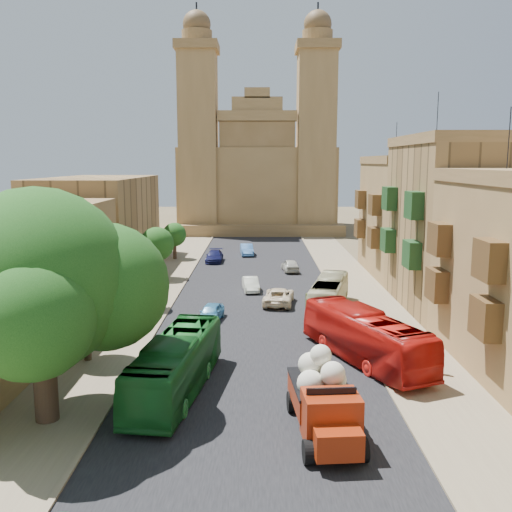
{
  "coord_description": "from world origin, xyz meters",
  "views": [
    {
      "loc": [
        0.18,
        -20.57,
        11.7
      ],
      "look_at": [
        0.0,
        26.0,
        4.0
      ],
      "focal_mm": 40.0,
      "sensor_mm": 36.0,
      "label": 1
    }
  ],
  "objects_px": {
    "ficus_tree": "(41,285)",
    "bus_green_north": "(176,365)",
    "car_blue_a": "(211,312)",
    "pedestrian_c": "(387,331)",
    "street_tree_b": "(130,264)",
    "street_tree_c": "(157,244)",
    "car_white_a": "(251,284)",
    "street_tree_d": "(174,235)",
    "car_cream": "(279,296)",
    "church": "(257,175)",
    "bus_red_east": "(365,337)",
    "red_truck": "(324,398)",
    "car_dkblue": "(214,256)",
    "car_blue_b": "(247,250)",
    "street_tree_a": "(85,299)",
    "olive_pickup": "(330,311)",
    "car_white_b": "(290,265)",
    "bus_cream_east": "(329,294)",
    "pedestrian_a": "(439,361)"
  },
  "relations": [
    {
      "from": "ficus_tree",
      "to": "bus_green_north",
      "type": "height_order",
      "value": "ficus_tree"
    },
    {
      "from": "car_blue_a",
      "to": "pedestrian_c",
      "type": "xyz_separation_m",
      "value": [
        11.9,
        -5.42,
        0.25
      ]
    },
    {
      "from": "street_tree_b",
      "to": "car_blue_a",
      "type": "xyz_separation_m",
      "value": [
        6.67,
        -3.44,
        -3.06
      ]
    },
    {
      "from": "street_tree_c",
      "to": "car_white_a",
      "type": "distance_m",
      "value": 11.35
    },
    {
      "from": "street_tree_d",
      "to": "car_cream",
      "type": "distance_m",
      "value": 25.49
    },
    {
      "from": "church",
      "to": "bus_red_east",
      "type": "height_order",
      "value": "church"
    },
    {
      "from": "red_truck",
      "to": "car_dkblue",
      "type": "distance_m",
      "value": 43.99
    },
    {
      "from": "bus_red_east",
      "to": "car_blue_b",
      "type": "xyz_separation_m",
      "value": [
        -7.77,
        39.03,
        -0.82
      ]
    },
    {
      "from": "car_blue_b",
      "to": "pedestrian_c",
      "type": "xyz_separation_m",
      "value": [
        9.84,
        -35.71,
        0.18
      ]
    },
    {
      "from": "street_tree_d",
      "to": "street_tree_c",
      "type": "bearing_deg",
      "value": -90.0
    },
    {
      "from": "street_tree_a",
      "to": "car_blue_b",
      "type": "bearing_deg",
      "value": 77.33
    },
    {
      "from": "olive_pickup",
      "to": "car_blue_b",
      "type": "height_order",
      "value": "olive_pickup"
    },
    {
      "from": "bus_green_north",
      "to": "car_blue_b",
      "type": "height_order",
      "value": "bus_green_north"
    },
    {
      "from": "car_white_b",
      "to": "street_tree_b",
      "type": "bearing_deg",
      "value": 43.75
    },
    {
      "from": "street_tree_d",
      "to": "bus_cream_east",
      "type": "distance_m",
      "value": 29.03
    },
    {
      "from": "car_blue_a",
      "to": "car_white_b",
      "type": "bearing_deg",
      "value": 79.0
    },
    {
      "from": "car_white_a",
      "to": "bus_green_north",
      "type": "bearing_deg",
      "value": -104.78
    },
    {
      "from": "bus_green_north",
      "to": "street_tree_c",
      "type": "bearing_deg",
      "value": 109.33
    },
    {
      "from": "street_tree_a",
      "to": "pedestrian_a",
      "type": "xyz_separation_m",
      "value": [
        20.28,
        -2.24,
        -2.99
      ]
    },
    {
      "from": "street_tree_a",
      "to": "bus_green_north",
      "type": "height_order",
      "value": "street_tree_a"
    },
    {
      "from": "ficus_tree",
      "to": "street_tree_c",
      "type": "xyz_separation_m",
      "value": [
        -0.59,
        31.99,
        -2.78
      ]
    },
    {
      "from": "street_tree_c",
      "to": "pedestrian_c",
      "type": "height_order",
      "value": "street_tree_c"
    },
    {
      "from": "bus_red_east",
      "to": "car_white_b",
      "type": "relative_size",
      "value": 2.77
    },
    {
      "from": "car_dkblue",
      "to": "car_white_b",
      "type": "relative_size",
      "value": 1.19
    },
    {
      "from": "pedestrian_c",
      "to": "street_tree_b",
      "type": "bearing_deg",
      "value": -135.93
    },
    {
      "from": "ficus_tree",
      "to": "street_tree_b",
      "type": "bearing_deg",
      "value": 91.7
    },
    {
      "from": "bus_cream_east",
      "to": "car_white_b",
      "type": "distance_m",
      "value": 16.3
    },
    {
      "from": "car_white_a",
      "to": "street_tree_d",
      "type": "bearing_deg",
      "value": 112.23
    },
    {
      "from": "car_cream",
      "to": "street_tree_d",
      "type": "bearing_deg",
      "value": -54.97
    },
    {
      "from": "street_tree_c",
      "to": "ficus_tree",
      "type": "bearing_deg",
      "value": -88.93
    },
    {
      "from": "ficus_tree",
      "to": "car_blue_b",
      "type": "height_order",
      "value": "ficus_tree"
    },
    {
      "from": "ficus_tree",
      "to": "pedestrian_a",
      "type": "height_order",
      "value": "ficus_tree"
    },
    {
      "from": "street_tree_b",
      "to": "pedestrian_c",
      "type": "height_order",
      "value": "street_tree_b"
    },
    {
      "from": "bus_green_north",
      "to": "bus_cream_east",
      "type": "distance_m",
      "value": 19.28
    },
    {
      "from": "street_tree_d",
      "to": "pedestrian_c",
      "type": "xyz_separation_m",
      "value": [
        18.57,
        -32.86,
        -2.09
      ]
    },
    {
      "from": "bus_cream_east",
      "to": "car_white_a",
      "type": "bearing_deg",
      "value": -33.04
    },
    {
      "from": "street_tree_d",
      "to": "bus_red_east",
      "type": "distance_m",
      "value": 39.78
    },
    {
      "from": "bus_green_north",
      "to": "car_cream",
      "type": "relative_size",
      "value": 2.15
    },
    {
      "from": "car_white_b",
      "to": "pedestrian_a",
      "type": "xyz_separation_m",
      "value": [
        6.64,
        -30.11,
        0.07
      ]
    },
    {
      "from": "street_tree_a",
      "to": "car_white_a",
      "type": "xyz_separation_m",
      "value": [
        9.5,
        18.5,
        -3.11
      ]
    },
    {
      "from": "church",
      "to": "bus_cream_east",
      "type": "relative_size",
      "value": 3.86
    },
    {
      "from": "church",
      "to": "car_dkblue",
      "type": "relative_size",
      "value": 7.75
    },
    {
      "from": "bus_green_north",
      "to": "car_blue_a",
      "type": "relative_size",
      "value": 2.89
    },
    {
      "from": "car_dkblue",
      "to": "car_cream",
      "type": "bearing_deg",
      "value": -70.8
    },
    {
      "from": "ficus_tree",
      "to": "street_tree_b",
      "type": "xyz_separation_m",
      "value": [
        -0.59,
        19.99,
        -2.62
      ]
    },
    {
      "from": "car_white_b",
      "to": "car_blue_b",
      "type": "bearing_deg",
      "value": -71.49
    },
    {
      "from": "olive_pickup",
      "to": "car_white_b",
      "type": "bearing_deg",
      "value": 95.2
    },
    {
      "from": "olive_pickup",
      "to": "car_blue_a",
      "type": "relative_size",
      "value": 1.29
    },
    {
      "from": "car_blue_b",
      "to": "bus_red_east",
      "type": "bearing_deg",
      "value": -84.26
    },
    {
      "from": "car_dkblue",
      "to": "car_white_b",
      "type": "xyz_separation_m",
      "value": [
        8.64,
        -6.01,
        -0.01
      ]
    }
  ]
}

